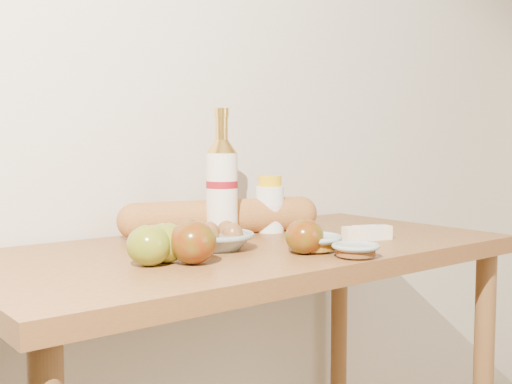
# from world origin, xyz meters

# --- Properties ---
(back_wall) EXTENTS (3.50, 0.02, 2.60)m
(back_wall) POSITION_xyz_m (0.00, 1.51, 1.30)
(back_wall) COLOR beige
(back_wall) RESTS_ON ground
(table) EXTENTS (1.20, 0.60, 0.90)m
(table) POSITION_xyz_m (0.00, 1.18, 0.78)
(table) COLOR #956030
(table) RESTS_ON ground
(bourbon_bottle) EXTENTS (0.09, 0.09, 0.31)m
(bourbon_bottle) POSITION_xyz_m (0.02, 1.30, 1.02)
(bourbon_bottle) COLOR white
(bourbon_bottle) RESTS_ON table
(cream_bottle) EXTENTS (0.09, 0.09, 0.14)m
(cream_bottle) POSITION_xyz_m (0.17, 1.30, 0.97)
(cream_bottle) COLOR white
(cream_bottle) RESTS_ON table
(egg_bowl) EXTENTS (0.17, 0.17, 0.06)m
(egg_bowl) POSITION_xyz_m (-0.09, 1.18, 0.92)
(egg_bowl) COLOR gray
(egg_bowl) RESTS_ON table
(baguette) EXTENTS (0.52, 0.22, 0.09)m
(baguette) POSITION_xyz_m (0.05, 1.34, 0.94)
(baguette) COLOR #C17D3B
(baguette) RESTS_ON table
(apple_yellowgreen) EXTENTS (0.10, 0.10, 0.08)m
(apple_yellowgreen) POSITION_xyz_m (-0.25, 1.11, 0.94)
(apple_yellowgreen) COLOR olive
(apple_yellowgreen) RESTS_ON table
(apple_redgreen_front) EXTENTS (0.10, 0.10, 0.08)m
(apple_redgreen_front) POSITION_xyz_m (-0.21, 1.07, 0.94)
(apple_redgreen_front) COLOR maroon
(apple_redgreen_front) RESTS_ON table
(apple_redgreen_right) EXTENTS (0.09, 0.09, 0.07)m
(apple_redgreen_right) POSITION_xyz_m (0.02, 1.02, 0.94)
(apple_redgreen_right) COLOR maroon
(apple_redgreen_right) RESTS_ON table
(sugar_bowl) EXTENTS (0.11, 0.11, 0.03)m
(sugar_bowl) POSITION_xyz_m (0.07, 0.93, 0.91)
(sugar_bowl) COLOR #98A6A0
(sugar_bowl) RESTS_ON table
(syrup_bowl) EXTENTS (0.14, 0.14, 0.03)m
(syrup_bowl) POSITION_xyz_m (0.06, 1.03, 0.92)
(syrup_bowl) COLOR #96A49F
(syrup_bowl) RESTS_ON table
(butter_stick) EXTENTS (0.12, 0.07, 0.03)m
(butter_stick) POSITION_xyz_m (0.26, 1.06, 0.92)
(butter_stick) COLOR beige
(butter_stick) RESTS_ON table
(apple_extra) EXTENTS (0.10, 0.10, 0.08)m
(apple_extra) POSITION_xyz_m (-0.29, 1.11, 0.94)
(apple_extra) COLOR olive
(apple_extra) RESTS_ON table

